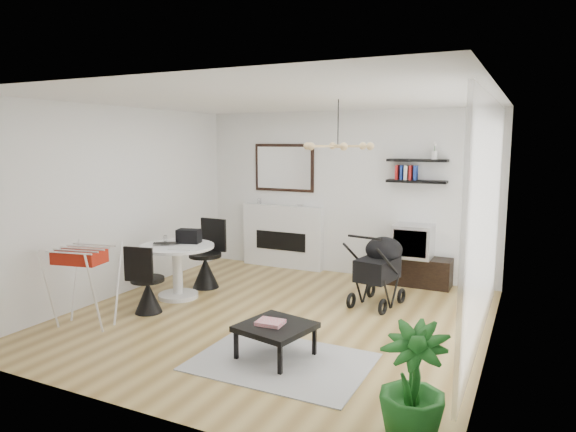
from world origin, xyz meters
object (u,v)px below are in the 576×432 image
at_px(fireplace, 283,229).
at_px(crt_tv, 413,241).
at_px(drying_rack, 84,285).
at_px(stroller, 379,273).
at_px(dining_table, 177,263).
at_px(coffee_table, 276,328).
at_px(potted_plant, 413,383).
at_px(tv_console, 412,271).

distance_m(fireplace, crt_tv, 2.32).
xyz_separation_m(drying_rack, stroller, (2.93, 2.37, -0.07)).
relative_size(dining_table, coffee_table, 1.32).
height_order(dining_table, drying_rack, drying_rack).
xyz_separation_m(dining_table, potted_plant, (3.77, -2.07, -0.06)).
bearing_deg(stroller, potted_plant, -59.98).
bearing_deg(potted_plant, dining_table, 151.19).
xyz_separation_m(tv_console, coffee_table, (-0.66, -3.34, 0.10)).
relative_size(tv_console, coffee_table, 1.48).
height_order(drying_rack, coffee_table, drying_rack).
bearing_deg(stroller, dining_table, -150.27).
bearing_deg(fireplace, stroller, -31.62).
xyz_separation_m(stroller, coffee_table, (-0.46, -2.17, -0.13)).
bearing_deg(dining_table, crt_tv, 36.73).
bearing_deg(fireplace, potted_plant, -53.27).
relative_size(tv_console, drying_rack, 1.20).
bearing_deg(dining_table, coffee_table, -28.91).
distance_m(coffee_table, potted_plant, 1.81).
bearing_deg(drying_rack, tv_console, 37.44).
bearing_deg(fireplace, coffee_table, -64.53).
bearing_deg(potted_plant, tv_console, 102.40).
distance_m(tv_console, stroller, 1.20).
bearing_deg(stroller, crt_tv, 90.03).
height_order(stroller, potted_plant, stroller).
bearing_deg(potted_plant, crt_tv, 102.42).
xyz_separation_m(crt_tv, drying_rack, (-3.12, -3.53, -0.18)).
xyz_separation_m(crt_tv, dining_table, (-2.85, -2.12, -0.19)).
distance_m(dining_table, coffee_table, 2.51).
bearing_deg(crt_tv, drying_rack, -131.50).
distance_m(fireplace, drying_rack, 3.77).
bearing_deg(dining_table, potted_plant, -28.81).
bearing_deg(dining_table, drying_rack, -101.18).
bearing_deg(fireplace, crt_tv, -3.50).
xyz_separation_m(dining_table, stroller, (2.65, 0.96, -0.06)).
xyz_separation_m(crt_tv, stroller, (-0.20, -1.16, -0.25)).
distance_m(drying_rack, stroller, 3.77).
bearing_deg(potted_plant, stroller, 110.29).
distance_m(drying_rack, coffee_table, 2.48).
bearing_deg(potted_plant, fireplace, 126.73).
xyz_separation_m(fireplace, drying_rack, (-0.81, -3.67, -0.17)).
bearing_deg(stroller, fireplace, 158.12).
relative_size(stroller, potted_plant, 1.15).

